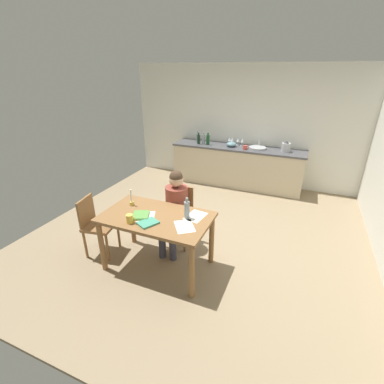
{
  "coord_description": "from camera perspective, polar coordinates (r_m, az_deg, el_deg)",
  "views": [
    {
      "loc": [
        1.35,
        -3.6,
        2.47
      ],
      "look_at": [
        -0.04,
        -0.29,
        0.85
      ],
      "focal_mm": 25.53,
      "sensor_mm": 36.0,
      "label": 1
    }
  ],
  "objects": [
    {
      "name": "paper_envelope",
      "position": [
        3.46,
        0.74,
        -5.06
      ],
      "size": [
        0.25,
        0.32,
        0.0
      ],
      "primitive_type": "cube",
      "rotation": [
        0.0,
        0.0,
        -0.14
      ],
      "color": "white",
      "rests_on": "dining_table"
    },
    {
      "name": "kitchen_counter",
      "position": [
        6.32,
        9.28,
        5.37
      ],
      "size": [
        2.91,
        0.64,
        0.9
      ],
      "color": "beige",
      "rests_on": "ground"
    },
    {
      "name": "sink_unit",
      "position": [
        6.11,
        13.54,
        8.98
      ],
      "size": [
        0.36,
        0.36,
        0.24
      ],
      "color": "#B2B7BC",
      "rests_on": "kitchen_counter"
    },
    {
      "name": "paper_bill",
      "position": [
        3.48,
        -9.64,
        -5.18
      ],
      "size": [
        0.31,
        0.36,
        0.0
      ],
      "primitive_type": "cube",
      "rotation": [
        0.0,
        0.0,
        0.43
      ],
      "color": "white",
      "rests_on": "dining_table"
    },
    {
      "name": "teacup_on_counter",
      "position": [
        6.0,
        11.05,
        9.13
      ],
      "size": [
        0.12,
        0.09,
        0.09
      ],
      "color": "#D84C3F",
      "rests_on": "kitchen_counter"
    },
    {
      "name": "ground_plane",
      "position": [
        4.58,
        1.87,
        -8.65
      ],
      "size": [
        5.2,
        5.2,
        0.04
      ],
      "primitive_type": "cube",
      "color": "#937F60"
    },
    {
      "name": "wall_back",
      "position": [
        6.45,
        10.6,
        13.47
      ],
      "size": [
        5.2,
        0.12,
        2.6
      ],
      "primitive_type": "cube",
      "color": "silver",
      "rests_on": "ground"
    },
    {
      "name": "paper_letter",
      "position": [
        3.24,
        -1.57,
        -7.19
      ],
      "size": [
        0.34,
        0.36,
        0.0
      ],
      "primitive_type": "cube",
      "rotation": [
        0.0,
        0.0,
        0.62
      ],
      "color": "white",
      "rests_on": "dining_table"
    },
    {
      "name": "wine_glass_back_left",
      "position": [
        6.35,
        8.4,
        10.75
      ],
      "size": [
        0.07,
        0.07,
        0.15
      ],
      "color": "silver",
      "rests_on": "kitchen_counter"
    },
    {
      "name": "coffee_mug",
      "position": [
        3.38,
        -12.85,
        -5.47
      ],
      "size": [
        0.12,
        0.08,
        0.11
      ],
      "color": "#F2CC4C",
      "rests_on": "dining_table"
    },
    {
      "name": "dining_table",
      "position": [
        3.55,
        -7.42,
        -6.58
      ],
      "size": [
        1.39,
        0.81,
        0.77
      ],
      "color": "olive",
      "rests_on": "ground"
    },
    {
      "name": "bottle_wine_red",
      "position": [
        6.33,
        2.44,
        10.97
      ],
      "size": [
        0.07,
        0.07,
        0.26
      ],
      "color": "#8C999E",
      "rests_on": "kitchen_counter"
    },
    {
      "name": "stovetop_kettle",
      "position": [
        6.03,
        19.01,
        8.87
      ],
      "size": [
        0.18,
        0.18,
        0.22
      ],
      "color": "#B7BABF",
      "rests_on": "kitchen_counter"
    },
    {
      "name": "wine_glass_near_sink",
      "position": [
        6.3,
        10.48,
        10.5
      ],
      "size": [
        0.07,
        0.07,
        0.15
      ],
      "color": "silver",
      "rests_on": "kitchen_counter"
    },
    {
      "name": "wine_bottle_on_table",
      "position": [
        3.36,
        -1.07,
        -3.7
      ],
      "size": [
        0.07,
        0.07,
        0.28
      ],
      "color": "#8C999E",
      "rests_on": "dining_table"
    },
    {
      "name": "wine_glass_by_kettle",
      "position": [
        6.32,
        9.6,
        10.61
      ],
      "size": [
        0.07,
        0.07,
        0.15
      ],
      "color": "silver",
      "rests_on": "kitchen_counter"
    },
    {
      "name": "book_cookery",
      "position": [
        3.5,
        -10.66,
        -4.8
      ],
      "size": [
        0.27,
        0.28,
        0.03
      ],
      "primitive_type": "cube",
      "rotation": [
        0.0,
        0.0,
        0.42
      ],
      "color": "#5A9844",
      "rests_on": "dining_table"
    },
    {
      "name": "book_magazine",
      "position": [
        3.33,
        -9.16,
        -6.37
      ],
      "size": [
        0.26,
        0.28,
        0.02
      ],
      "primitive_type": "cube",
      "rotation": [
        0.0,
        0.0,
        -0.48
      ],
      "color": "#439679",
      "rests_on": "dining_table"
    },
    {
      "name": "chair_side_empty",
      "position": [
        4.11,
        -19.42,
        -6.17
      ],
      "size": [
        0.47,
        0.47,
        0.86
      ],
      "color": "olive",
      "rests_on": "ground"
    },
    {
      "name": "bottle_oil",
      "position": [
        6.55,
        1.13,
        11.37
      ],
      "size": [
        0.07,
        0.07,
        0.24
      ],
      "color": "#8C999E",
      "rests_on": "kitchen_counter"
    },
    {
      "name": "person_seated",
      "position": [
        3.91,
        -3.57,
        -2.97
      ],
      "size": [
        0.34,
        0.6,
        1.19
      ],
      "color": "brown",
      "rests_on": "ground"
    },
    {
      "name": "chair_at_table",
      "position": [
        4.12,
        -2.71,
        -4.32
      ],
      "size": [
        0.43,
        0.43,
        0.88
      ],
      "color": "olive",
      "rests_on": "ground"
    },
    {
      "name": "mixing_bowl",
      "position": [
        6.18,
        8.21,
        9.84
      ],
      "size": [
        0.22,
        0.22,
        0.1
      ],
      "primitive_type": "ellipsoid",
      "color": "#668C99",
      "rests_on": "kitchen_counter"
    },
    {
      "name": "wine_glass_back_right",
      "position": [
        6.36,
        7.83,
        10.82
      ],
      "size": [
        0.07,
        0.07,
        0.15
      ],
      "color": "silver",
      "rests_on": "kitchen_counter"
    },
    {
      "name": "candlestick",
      "position": [
        3.79,
        -12.49,
        -1.85
      ],
      "size": [
        0.06,
        0.06,
        0.23
      ],
      "color": "gold",
      "rests_on": "dining_table"
    },
    {
      "name": "bottle_vinegar",
      "position": [
        6.34,
        1.4,
        10.98
      ],
      "size": [
        0.07,
        0.07,
        0.25
      ],
      "color": "black",
      "rests_on": "kitchen_counter"
    },
    {
      "name": "bottle_sauce",
      "position": [
        6.29,
        3.36,
        10.87
      ],
      "size": [
        0.07,
        0.07,
        0.26
      ],
      "color": "#194C23",
      "rests_on": "kitchen_counter"
    }
  ]
}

